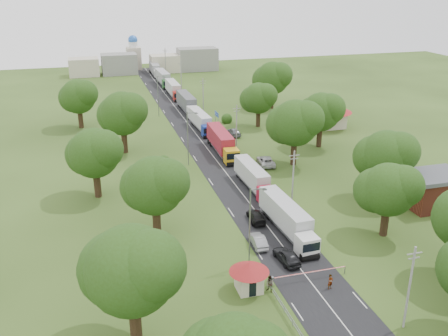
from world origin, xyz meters
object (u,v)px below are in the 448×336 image
object	(u,v)px
pedestrian_near	(330,282)
info_sign	(217,117)
car_lane_front	(287,256)
car_lane_mid	(258,241)
guard_booth	(249,273)
truck_0	(287,218)
boom_barrier	(298,275)

from	to	relation	value
pedestrian_near	info_sign	bearing A→B (deg)	67.87
info_sign	pedestrian_near	distance (m)	62.39
car_lane_front	car_lane_mid	world-z (taller)	car_lane_front
car_lane_front	pedestrian_near	xyz separation A→B (m)	(2.47, -6.47, 0.10)
guard_booth	info_sign	world-z (taller)	info_sign
truck_0	car_lane_mid	bearing A→B (deg)	-155.48
truck_0	car_lane_front	bearing A→B (deg)	-112.76
info_sign	pedestrian_near	bearing A→B (deg)	-93.43
guard_booth	car_lane_mid	xyz separation A→B (m)	(4.20, 8.84, -1.44)
boom_barrier	car_lane_front	xyz separation A→B (m)	(0.36, 4.23, -0.09)
boom_barrier	pedestrian_near	size ratio (longest dim) A/B	5.14
boom_barrier	car_lane_front	distance (m)	4.24
info_sign	car_lane_mid	xyz separation A→B (m)	(-8.20, -51.16, -2.28)
guard_booth	car_lane_mid	size ratio (longest dim) A/B	1.01
info_sign	pedestrian_near	size ratio (longest dim) A/B	2.28
guard_booth	truck_0	bearing A→B (deg)	50.66
guard_booth	pedestrian_near	world-z (taller)	guard_booth
car_lane_front	truck_0	bearing A→B (deg)	-117.56
info_sign	truck_0	size ratio (longest dim) A/B	0.28
guard_booth	car_lane_mid	distance (m)	9.89
guard_booth	truck_0	distance (m)	14.30
boom_barrier	truck_0	distance (m)	11.59
boom_barrier	truck_0	xyz separation A→B (m)	(3.22, 11.06, 1.27)
car_lane_mid	pedestrian_near	distance (m)	11.95
boom_barrier	truck_0	bearing A→B (deg)	73.75
guard_booth	car_lane_front	distance (m)	7.63
truck_0	car_lane_front	xyz separation A→B (m)	(-2.87, -6.83, -1.36)
guard_booth	pedestrian_near	size ratio (longest dim) A/B	2.45
info_sign	truck_0	distance (m)	49.06
truck_0	car_lane_mid	world-z (taller)	truck_0
boom_barrier	truck_0	size ratio (longest dim) A/B	0.63
info_sign	pedestrian_near	world-z (taller)	info_sign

